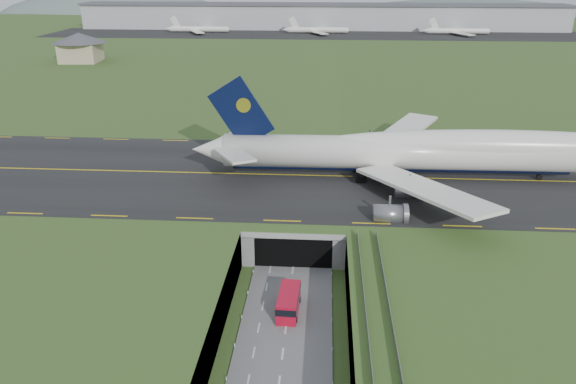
{
  "coord_description": "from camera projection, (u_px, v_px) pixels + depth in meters",
  "views": [
    {
      "loc": [
        4.45,
        -68.09,
        43.63
      ],
      "look_at": [
        -1.62,
        20.0,
        7.87
      ],
      "focal_mm": 35.0,
      "sensor_mm": 36.0,
      "label": 1
    }
  ],
  "objects": [
    {
      "name": "cargo_terminal",
      "position": [
        321.0,
        16.0,
        351.24
      ],
      "size": [
        320.0,
        67.0,
        15.6
      ],
      "color": "#B2B2B2",
      "rests_on": "ground"
    },
    {
      "name": "airfield_deck",
      "position": [
        290.0,
        278.0,
        78.49
      ],
      "size": [
        800.0,
        800.0,
        6.0
      ],
      "primitive_type": "cube",
      "color": "gray",
      "rests_on": "ground"
    },
    {
      "name": "service_building",
      "position": [
        80.0,
        45.0,
        232.46
      ],
      "size": [
        23.38,
        23.38,
        11.85
      ],
      "rotation": [
        0.0,
        0.0,
        0.08
      ],
      "color": "tan",
      "rests_on": "ground"
    },
    {
      "name": "ground",
      "position": [
        290.0,
        296.0,
        79.62
      ],
      "size": [
        900.0,
        900.0,
        0.0
      ],
      "primitive_type": "plane",
      "color": "#3B5622",
      "rests_on": "ground"
    },
    {
      "name": "trench_road",
      "position": [
        286.0,
        327.0,
        72.65
      ],
      "size": [
        12.0,
        75.0,
        0.2
      ],
      "primitive_type": "cube",
      "color": "slate",
      "rests_on": "ground"
    },
    {
      "name": "distant_hills",
      "position": [
        399.0,
        26.0,
        474.62
      ],
      "size": [
        700.0,
        91.0,
        60.0
      ],
      "color": "slate",
      "rests_on": "ground"
    },
    {
      "name": "jumbo_jet",
      "position": [
        435.0,
        152.0,
        104.6
      ],
      "size": [
        91.87,
        59.64,
        19.73
      ],
      "rotation": [
        0.0,
        0.0,
        0.02
      ],
      "color": "white",
      "rests_on": "ground"
    },
    {
      "name": "taxiway",
      "position": [
        301.0,
        175.0,
        107.85
      ],
      "size": [
        800.0,
        44.0,
        0.18
      ],
      "primitive_type": "cube",
      "color": "black",
      "rests_on": "airfield_deck"
    },
    {
      "name": "guideway",
      "position": [
        382.0,
        356.0,
        59.25
      ],
      "size": [
        3.0,
        53.0,
        7.05
      ],
      "color": "#A8A8A3",
      "rests_on": "ground"
    },
    {
      "name": "shuttle_tram",
      "position": [
        289.0,
        302.0,
        75.34
      ],
      "size": [
        3.03,
        7.31,
        2.95
      ],
      "rotation": [
        0.0,
        0.0,
        -0.04
      ],
      "color": "red",
      "rests_on": "ground"
    },
    {
      "name": "tunnel_portal",
      "position": [
        296.0,
        225.0,
        93.82
      ],
      "size": [
        17.0,
        22.3,
        6.0
      ],
      "color": "gray",
      "rests_on": "ground"
    }
  ]
}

